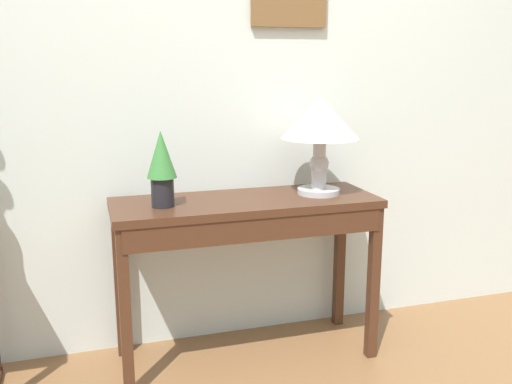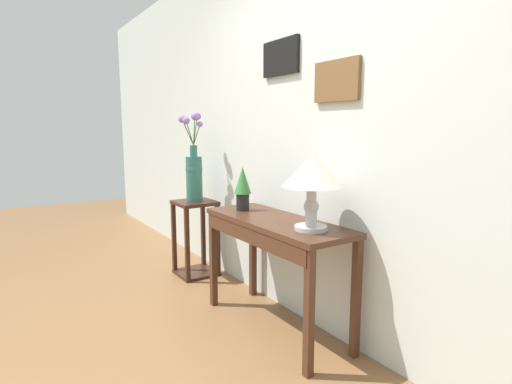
# 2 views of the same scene
# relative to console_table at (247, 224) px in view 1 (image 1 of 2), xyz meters

# --- Properties ---
(back_wall_with_art) EXTENTS (9.00, 0.13, 2.80)m
(back_wall_with_art) POSITION_rel_console_table_xyz_m (0.10, 0.32, 0.75)
(back_wall_with_art) COLOR silver
(back_wall_with_art) RESTS_ON ground
(console_table) EXTENTS (1.17, 0.42, 0.76)m
(console_table) POSITION_rel_console_table_xyz_m (0.00, 0.00, 0.00)
(console_table) COLOR #472819
(console_table) RESTS_ON ground
(table_lamp) EXTENTS (0.35, 0.35, 0.44)m
(table_lamp) POSITION_rel_console_table_xyz_m (0.35, 0.02, 0.43)
(table_lamp) COLOR #B7B7BC
(table_lamp) RESTS_ON console_table
(potted_plant_on_console) EXTENTS (0.12, 0.12, 0.32)m
(potted_plant_on_console) POSITION_rel_console_table_xyz_m (-0.37, -0.00, 0.29)
(potted_plant_on_console) COLOR black
(potted_plant_on_console) RESTS_ON console_table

